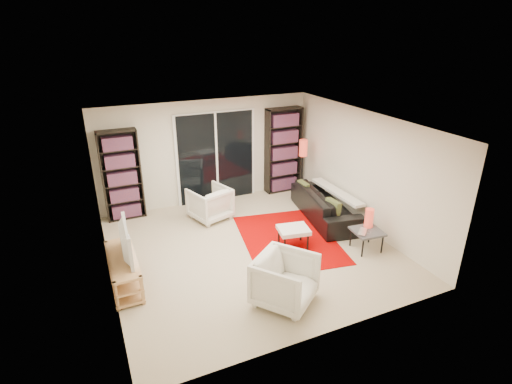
# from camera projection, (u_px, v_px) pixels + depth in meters

# --- Properties ---
(floor) EXTENTS (5.00, 5.00, 0.00)m
(floor) POSITION_uv_depth(u_px,v_px,m) (250.00, 248.00, 7.57)
(floor) COLOR #C2AF8E
(floor) RESTS_ON ground
(wall_back) EXTENTS (5.00, 0.02, 2.40)m
(wall_back) POSITION_uv_depth(u_px,v_px,m) (207.00, 152.00, 9.21)
(wall_back) COLOR beige
(wall_back) RESTS_ON ground
(wall_front) EXTENTS (5.00, 0.02, 2.40)m
(wall_front) POSITION_uv_depth(u_px,v_px,m) (329.00, 259.00, 5.00)
(wall_front) COLOR beige
(wall_front) RESTS_ON ground
(wall_left) EXTENTS (0.02, 5.00, 2.40)m
(wall_left) POSITION_uv_depth(u_px,v_px,m) (102.00, 215.00, 6.16)
(wall_left) COLOR beige
(wall_left) RESTS_ON ground
(wall_right) EXTENTS (0.02, 5.00, 2.40)m
(wall_right) POSITION_uv_depth(u_px,v_px,m) (364.00, 171.00, 8.05)
(wall_right) COLOR beige
(wall_right) RESTS_ON ground
(ceiling) EXTENTS (5.00, 5.00, 0.02)m
(ceiling) POSITION_uv_depth(u_px,v_px,m) (250.00, 123.00, 6.64)
(ceiling) COLOR white
(ceiling) RESTS_ON wall_back
(sliding_door) EXTENTS (1.92, 0.08, 2.16)m
(sliding_door) POSITION_uv_depth(u_px,v_px,m) (216.00, 158.00, 9.31)
(sliding_door) COLOR white
(sliding_door) RESTS_ON ground
(bookshelf_left) EXTENTS (0.80, 0.30, 1.95)m
(bookshelf_left) POSITION_uv_depth(u_px,v_px,m) (122.00, 176.00, 8.42)
(bookshelf_left) COLOR black
(bookshelf_left) RESTS_ON ground
(bookshelf_right) EXTENTS (0.90, 0.30, 2.10)m
(bookshelf_right) POSITION_uv_depth(u_px,v_px,m) (283.00, 150.00, 9.84)
(bookshelf_right) COLOR black
(bookshelf_right) RESTS_ON ground
(tv_stand) EXTENTS (0.43, 1.35, 0.50)m
(tv_stand) POSITION_uv_depth(u_px,v_px,m) (124.00, 270.00, 6.43)
(tv_stand) COLOR tan
(tv_stand) RESTS_ON floor
(tv) EXTENTS (0.16, 0.99, 0.57)m
(tv) POSITION_uv_depth(u_px,v_px,m) (121.00, 242.00, 6.23)
(tv) COLOR black
(tv) RESTS_ON tv_stand
(rug) EXTENTS (2.13, 2.63, 0.01)m
(rug) POSITION_uv_depth(u_px,v_px,m) (288.00, 239.00, 7.90)
(rug) COLOR #A40100
(rug) RESTS_ON floor
(sofa) EXTENTS (1.20, 2.27, 0.63)m
(sofa) POSITION_uv_depth(u_px,v_px,m) (325.00, 204.00, 8.67)
(sofa) COLOR black
(sofa) RESTS_ON floor
(armchair_back) EXTENTS (0.97, 0.98, 0.71)m
(armchair_back) POSITION_uv_depth(u_px,v_px,m) (210.00, 203.00, 8.61)
(armchair_back) COLOR silver
(armchair_back) RESTS_ON floor
(armchair_front) EXTENTS (1.17, 1.18, 0.77)m
(armchair_front) POSITION_uv_depth(u_px,v_px,m) (285.00, 280.00, 5.96)
(armchair_front) COLOR silver
(armchair_front) RESTS_ON floor
(ottoman) EXTENTS (0.64, 0.55, 0.40)m
(ottoman) POSITION_uv_depth(u_px,v_px,m) (293.00, 231.00, 7.49)
(ottoman) COLOR silver
(ottoman) RESTS_ON floor
(side_table) EXTENTS (0.57, 0.57, 0.40)m
(side_table) POSITION_uv_depth(u_px,v_px,m) (367.00, 232.00, 7.40)
(side_table) COLOR #434448
(side_table) RESTS_ON floor
(laptop) EXTENTS (0.37, 0.37, 0.03)m
(laptop) POSITION_uv_depth(u_px,v_px,m) (365.00, 232.00, 7.29)
(laptop) COLOR silver
(laptop) RESTS_ON side_table
(table_lamp) EXTENTS (0.16, 0.16, 0.36)m
(table_lamp) POSITION_uv_depth(u_px,v_px,m) (369.00, 218.00, 7.46)
(table_lamp) COLOR red
(table_lamp) RESTS_ON side_table
(floor_lamp) EXTENTS (0.22, 0.22, 1.43)m
(floor_lamp) POSITION_uv_depth(u_px,v_px,m) (303.00, 154.00, 9.43)
(floor_lamp) COLOR black
(floor_lamp) RESTS_ON floor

